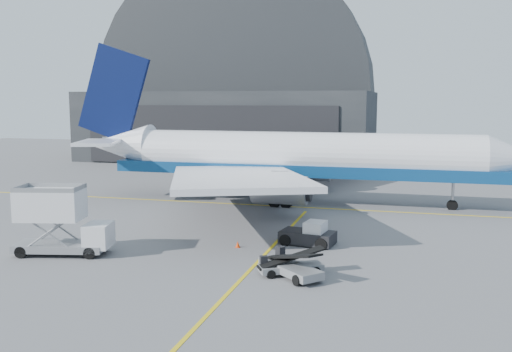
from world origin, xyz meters
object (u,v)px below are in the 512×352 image
(airliner, at_px, (287,157))
(belt_loader_a, at_px, (290,266))
(catering_truck, at_px, (59,222))
(belt_loader_b, at_px, (290,266))
(pushback_tug, at_px, (309,235))

(airliner, height_order, belt_loader_a, airliner)
(catering_truck, xyz_separation_m, belt_loader_a, (16.32, -0.24, -1.80))
(airliner, relative_size, belt_loader_a, 11.87)
(belt_loader_a, bearing_deg, belt_loader_b, -107.30)
(airliner, bearing_deg, catering_truck, -114.24)
(pushback_tug, relative_size, belt_loader_a, 1.03)
(pushback_tug, bearing_deg, belt_loader_a, -80.25)
(airliner, distance_m, belt_loader_b, 25.67)
(airliner, distance_m, pushback_tug, 18.20)
(catering_truck, bearing_deg, belt_loader_b, -14.49)
(airliner, distance_m, belt_loader_a, 25.34)
(belt_loader_a, bearing_deg, pushback_tug, 61.82)
(airliner, relative_size, belt_loader_b, 10.62)
(catering_truck, height_order, belt_loader_b, catering_truck)
(belt_loader_a, xyz_separation_m, belt_loader_b, (0.07, -0.35, 0.10))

